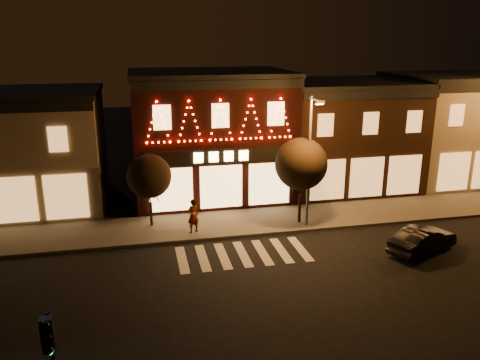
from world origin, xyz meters
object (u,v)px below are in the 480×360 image
object	(u,v)px
traffic_signal_near	(52,360)
pedestrian	(193,216)
streetlamp_mid	(310,152)
dark_sedan	(423,240)

from	to	relation	value
traffic_signal_near	pedestrian	bearing A→B (deg)	70.45
traffic_signal_near	streetlamp_mid	bearing A→B (deg)	49.92
traffic_signal_near	dark_sedan	distance (m)	18.47
dark_sedan	pedestrian	distance (m)	11.83
dark_sedan	traffic_signal_near	bearing A→B (deg)	96.45
pedestrian	traffic_signal_near	bearing A→B (deg)	46.53
dark_sedan	pedestrian	xyz separation A→B (m)	(-10.87, 4.65, 0.44)
traffic_signal_near	streetlamp_mid	xyz separation A→B (m)	(11.33, 13.40, 1.38)
streetlamp_mid	dark_sedan	size ratio (longest dim) A/B	1.82
streetlamp_mid	pedestrian	bearing A→B (deg)	171.26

